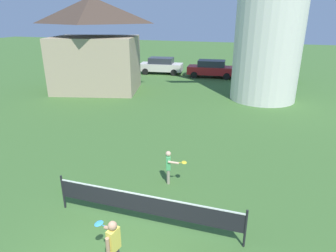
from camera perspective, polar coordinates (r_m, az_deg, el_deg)
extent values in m
cylinder|color=black|center=(9.59, -19.57, -11.89)|extent=(0.06, 0.06, 1.10)
cylinder|color=black|center=(7.99, 14.70, -18.63)|extent=(0.06, 0.06, 1.10)
cube|color=black|center=(8.34, -4.35, -14.91)|extent=(5.28, 0.01, 0.55)
cube|color=white|center=(8.17, -4.41, -13.23)|extent=(5.28, 0.02, 0.04)
cube|color=#E5CC4C|center=(7.06, -10.46, -20.74)|extent=(0.22, 0.33, 0.55)
sphere|color=tan|center=(6.82, -10.68, -18.39)|extent=(0.21, 0.21, 0.21)
cylinder|color=tan|center=(6.97, -11.55, -21.73)|extent=(0.09, 0.09, 0.41)
cylinder|color=tan|center=(7.20, -10.79, -18.94)|extent=(0.43, 0.17, 0.16)
cylinder|color=#338CCC|center=(7.29, -11.84, -18.47)|extent=(0.22, 0.07, 0.04)
ellipsoid|color=#338CCC|center=(7.41, -13.19, -17.84)|extent=(0.23, 0.27, 0.03)
cylinder|color=#9E937F|center=(10.47, 0.03, -9.36)|extent=(0.11, 0.11, 0.55)
cylinder|color=#9E937F|center=(10.35, 0.06, -9.75)|extent=(0.11, 0.11, 0.55)
cube|color=#4CB266|center=(10.16, 0.05, -7.04)|extent=(0.23, 0.30, 0.49)
sphere|color=#DBB28E|center=(10.01, 0.05, -5.37)|extent=(0.18, 0.18, 0.18)
cylinder|color=#DBB28E|center=(10.32, 0.02, -6.69)|extent=(0.08, 0.08, 0.36)
cylinder|color=#DBB28E|center=(10.00, 1.02, -7.06)|extent=(0.38, 0.20, 0.14)
cylinder|color=yellow|center=(10.01, 1.86, -7.05)|extent=(0.22, 0.10, 0.04)
ellipsoid|color=yellow|center=(10.02, 3.13, -7.02)|extent=(0.25, 0.29, 0.03)
sphere|color=#4CB259|center=(10.59, -19.09, -11.20)|extent=(0.25, 0.25, 0.25)
cube|color=silver|center=(29.67, -1.31, 11.32)|extent=(4.31, 2.19, 0.70)
cube|color=#2D333D|center=(29.57, -1.32, 12.52)|extent=(2.48, 1.76, 0.56)
cylinder|color=black|center=(30.29, 1.68, 10.84)|extent=(0.62, 0.25, 0.60)
cylinder|color=black|center=(28.64, 1.12, 10.26)|extent=(0.62, 0.25, 0.60)
cylinder|color=black|center=(30.86, -3.57, 10.99)|extent=(0.62, 0.25, 0.60)
cylinder|color=black|center=(29.24, -4.40, 10.43)|extent=(0.62, 0.25, 0.60)
cube|color=red|center=(28.19, 8.34, 10.60)|extent=(4.45, 2.05, 0.70)
cube|color=#2D333D|center=(28.08, 8.40, 11.87)|extent=(2.54, 1.69, 0.56)
cylinder|color=black|center=(29.00, 11.39, 10.00)|extent=(0.61, 0.23, 0.60)
cylinder|color=black|center=(27.33, 11.24, 9.36)|extent=(0.61, 0.23, 0.60)
cylinder|color=black|center=(29.23, 5.54, 10.39)|extent=(0.61, 0.23, 0.60)
cylinder|color=black|center=(27.58, 5.05, 9.78)|extent=(0.61, 0.23, 0.60)
cube|color=#1E6638|center=(27.92, 18.80, 9.63)|extent=(4.38, 1.82, 0.70)
cube|color=#2D333D|center=(27.82, 18.95, 10.90)|extent=(2.47, 1.56, 0.56)
cylinder|color=black|center=(28.92, 21.61, 8.93)|extent=(0.60, 0.20, 0.60)
cylinder|color=black|center=(27.26, 21.87, 8.25)|extent=(0.60, 0.20, 0.60)
cylinder|color=black|center=(28.80, 15.72, 9.56)|extent=(0.60, 0.20, 0.60)
cylinder|color=black|center=(27.13, 15.63, 8.91)|extent=(0.60, 0.20, 0.60)
cube|color=tan|center=(23.32, -13.68, 11.51)|extent=(6.89, 5.73, 4.00)
pyramid|color=#423328|center=(23.06, -14.53, 20.85)|extent=(7.24, 6.02, 1.80)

